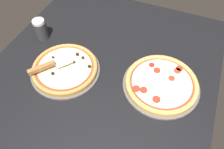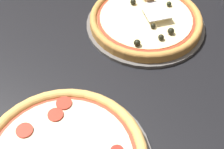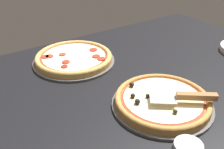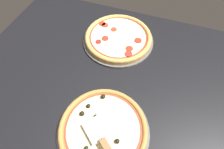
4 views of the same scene
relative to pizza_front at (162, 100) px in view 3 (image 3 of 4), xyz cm
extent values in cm
cube|color=black|center=(7.03, 16.60, -4.32)|extent=(155.94, 110.68, 3.60)
cylinder|color=#565451|center=(0.02, -0.02, -2.02)|extent=(34.23, 34.23, 1.00)
cylinder|color=#B77F3D|center=(0.02, -0.02, -0.55)|extent=(32.18, 32.18, 1.94)
torus|color=#B77F3D|center=(0.02, -0.02, 0.42)|extent=(32.18, 32.18, 1.91)
cylinder|color=#A33823|center=(0.02, -0.02, 0.49)|extent=(27.97, 27.97, 0.15)
cylinder|color=beige|center=(0.02, -0.02, 0.62)|extent=(26.39, 26.39, 0.40)
sphere|color=black|center=(-4.25, 11.35, 1.71)|extent=(1.79, 1.79, 1.79)
sphere|color=black|center=(6.29, -2.75, 1.66)|extent=(1.68, 1.68, 1.68)
sphere|color=black|center=(-9.10, 2.23, 1.73)|extent=(1.83, 1.83, 1.83)
sphere|color=black|center=(-4.01, 2.99, 1.53)|extent=(1.43, 1.43, 1.43)
sphere|color=black|center=(-8.14, 5.80, 1.62)|extent=(1.60, 1.60, 1.60)
sphere|color=black|center=(-2.71, -8.21, 1.54)|extent=(1.45, 1.45, 1.45)
cylinder|color=#565451|center=(-9.46, 46.10, -2.02)|extent=(36.16, 36.16, 1.00)
cylinder|color=tan|center=(-9.46, 46.10, -0.62)|extent=(33.99, 33.99, 1.79)
torus|color=tan|center=(-9.46, 46.10, 0.27)|extent=(33.99, 33.99, 2.28)
cylinder|color=#A33823|center=(-9.46, 46.10, 0.34)|extent=(29.55, 29.55, 0.15)
cylinder|color=beige|center=(-9.46, 46.10, 0.47)|extent=(27.87, 27.87, 0.40)
cylinder|color=#B73823|center=(-18.66, 51.39, 0.87)|extent=(3.38, 3.38, 0.40)
cylinder|color=maroon|center=(-17.45, 38.91, 0.87)|extent=(2.75, 2.75, 0.40)
cylinder|color=#AD2D1E|center=(-15.13, 42.21, 0.87)|extent=(3.29, 3.29, 0.40)
cylinder|color=#B73823|center=(-13.16, 49.82, 0.87)|extent=(3.01, 3.01, 0.40)
cylinder|color=#AD2D1E|center=(0.79, 46.30, 0.87)|extent=(3.58, 3.58, 0.40)
cylinder|color=#AD2D1E|center=(-20.37, 51.93, 0.87)|extent=(3.35, 3.35, 0.40)
cylinder|color=#AD2D1E|center=(-1.78, 39.68, 0.87)|extent=(3.43, 3.43, 0.40)
cylinder|color=#AD2D1E|center=(-1.21, 36.34, 0.87)|extent=(3.52, 3.52, 0.40)
cube|color=silver|center=(-1.89, -1.72, 2.76)|extent=(10.75, 10.49, 0.24)
cube|color=olive|center=(6.53, -8.26, 3.64)|extent=(11.62, 9.71, 2.00)
cylinder|color=silver|center=(-16.82, -24.45, 8.44)|extent=(6.49, 6.49, 1.40)
camera|label=1|loc=(54.18, 47.52, 82.54)|focal=35.00mm
camera|label=2|loc=(-33.45, 62.67, 57.09)|focal=50.00mm
camera|label=3|loc=(-54.75, -49.69, 51.25)|focal=42.00mm
camera|label=4|loc=(9.29, -16.59, 63.32)|focal=28.00mm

